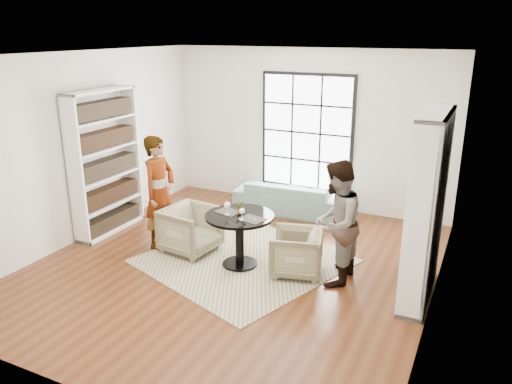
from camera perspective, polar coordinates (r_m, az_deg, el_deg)
The scene contains 16 objects.
ground at distance 7.43m, azimuth -2.54°, elevation -8.40°, with size 6.00×6.00×0.00m, color #572F14.
room_shell at distance 7.42m, azimuth -0.70°, elevation 2.03°, with size 6.00×6.01×6.00m.
rug at distance 7.55m, azimuth -1.40°, elevation -7.85°, with size 2.55×2.55×0.01m, color #BCAE8D.
pedestal_table at distance 7.20m, azimuth -1.89°, elevation -4.26°, with size 0.99×0.99×0.79m.
sofa at distance 9.41m, azimuth 3.90°, elevation -0.60°, with size 2.04×0.80×0.59m, color gray.
armchair_left at distance 7.81m, azimuth -7.47°, elevation -4.28°, with size 0.77×0.79×0.72m, color #C5B28D.
armchair_right at distance 7.09m, azimuth 4.61°, elevation -6.90°, with size 0.69×0.71×0.65m, color tan.
person_left at distance 7.92m, azimuth -10.97°, elevation -0.01°, with size 0.65×0.43×1.78m, color gray.
person_right at distance 6.72m, azimuth 9.10°, elevation -3.57°, with size 0.83×0.65×1.71m, color gray.
placemat_left at distance 7.24m, azimuth -3.17°, elevation -2.26°, with size 0.34×0.26×0.01m, color black.
placemat_right at distance 6.95m, azimuth -0.46°, elevation -3.12°, with size 0.34×0.26×0.01m, color black.
cutlery_left at distance 7.24m, azimuth -3.17°, elevation -2.21°, with size 0.14×0.22×0.01m, color silver, non-canonical shape.
cutlery_right at distance 6.95m, azimuth -0.46°, elevation -3.06°, with size 0.14×0.22×0.01m, color silver, non-canonical shape.
wine_glass_left at distance 7.09m, azimuth -3.33°, elevation -1.55°, with size 0.09×0.09×0.20m.
wine_glass_right at distance 6.89m, azimuth -1.62°, elevation -2.24°, with size 0.08×0.08×0.17m.
flower_centerpiece at distance 7.15m, azimuth -1.69°, elevation -1.67°, with size 0.18×0.16×0.20m, color gray.
Camera 1 is at (3.17, -5.84, 3.32)m, focal length 35.00 mm.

